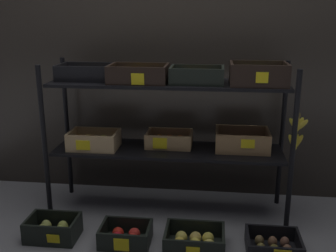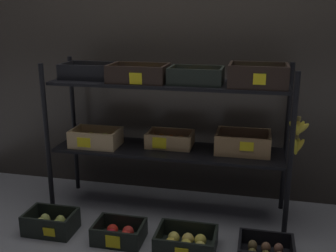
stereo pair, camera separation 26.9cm
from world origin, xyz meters
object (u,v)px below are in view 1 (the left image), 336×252
display_rack (172,111)px  crate_ground_apple_red (126,236)px  crate_ground_pear (53,230)px  crate_ground_kiwi (273,246)px  crate_ground_apple_gold (195,241)px

display_rack → crate_ground_apple_red: (-0.23, -0.45, -0.68)m
display_rack → crate_ground_apple_red: 0.84m
crate_ground_apple_red → display_rack: bearing=62.3°
display_rack → crate_ground_pear: size_ratio=5.40×
display_rack → crate_ground_kiwi: (0.64, -0.44, -0.68)m
crate_ground_pear → crate_ground_kiwi: bearing=-0.0°
crate_ground_apple_red → crate_ground_pear: bearing=179.6°
crate_ground_apple_red → crate_ground_kiwi: (0.88, 0.00, -0.00)m
crate_ground_pear → crate_ground_apple_red: size_ratio=1.03×
crate_ground_apple_gold → crate_ground_kiwi: crate_ground_apple_gold is taller
crate_ground_apple_gold → crate_ground_kiwi: bearing=1.1°
crate_ground_pear → crate_ground_kiwi: (1.34, -0.00, -0.01)m
display_rack → crate_ground_apple_gold: display_rack is taller
crate_ground_apple_red → crate_ground_kiwi: bearing=0.1°
display_rack → crate_ground_pear: 1.06m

